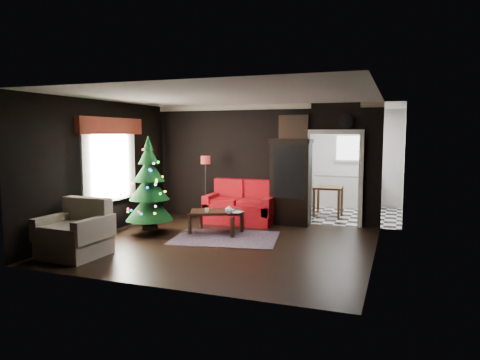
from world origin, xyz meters
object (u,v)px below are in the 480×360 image
(curio_cabinet, at_px, (291,184))
(kitchen_table, at_px, (328,201))
(loveseat, at_px, (241,202))
(christmas_tree, at_px, (149,184))
(coffee_table, at_px, (216,222))
(armchair, at_px, (74,230))
(floor_lamp, at_px, (206,187))
(wall_clock, at_px, (346,121))
(teapot, at_px, (229,210))

(curio_cabinet, xyz_separation_m, kitchen_table, (0.65, 1.43, -0.57))
(loveseat, height_order, kitchen_table, loveseat)
(christmas_tree, xyz_separation_m, coffee_table, (1.29, 0.52, -0.80))
(christmas_tree, bearing_deg, loveseat, 51.33)
(armchair, bearing_deg, coffee_table, 59.78)
(floor_lamp, bearing_deg, kitchen_table, 31.77)
(curio_cabinet, relative_size, christmas_tree, 1.00)
(floor_lamp, relative_size, kitchen_table, 2.00)
(floor_lamp, xyz_separation_m, coffee_table, (0.78, -1.21, -0.58))
(christmas_tree, bearing_deg, coffee_table, 21.94)
(wall_clock, bearing_deg, floor_lamp, -172.62)
(christmas_tree, distance_m, armchair, 2.04)
(christmas_tree, height_order, wall_clock, wall_clock)
(kitchen_table, bearing_deg, wall_clock, -66.25)
(curio_cabinet, distance_m, wall_clock, 1.88)
(floor_lamp, relative_size, coffee_table, 1.42)
(coffee_table, xyz_separation_m, wall_clock, (2.46, 1.64, 2.13))
(teapot, distance_m, wall_clock, 3.34)
(wall_clock, distance_m, kitchen_table, 2.43)
(curio_cabinet, xyz_separation_m, wall_clock, (1.20, 0.18, 1.43))
(coffee_table, relative_size, wall_clock, 3.30)
(curio_cabinet, distance_m, christmas_tree, 3.23)
(coffee_table, bearing_deg, floor_lamp, 122.85)
(curio_cabinet, bearing_deg, kitchen_table, 65.56)
(floor_lamp, bearing_deg, armchair, -102.41)
(loveseat, relative_size, curio_cabinet, 0.89)
(wall_clock, xyz_separation_m, kitchen_table, (-0.55, 1.25, -2.00))
(curio_cabinet, xyz_separation_m, christmas_tree, (-2.55, -1.98, 0.10))
(teapot, bearing_deg, loveseat, 100.61)
(armchair, distance_m, coffee_table, 2.93)
(coffee_table, xyz_separation_m, teapot, (0.39, -0.25, 0.32))
(loveseat, height_order, curio_cabinet, curio_cabinet)
(loveseat, height_order, wall_clock, wall_clock)
(armchair, xyz_separation_m, kitchen_table, (3.50, 5.34, -0.08))
(armchair, height_order, wall_clock, wall_clock)
(loveseat, distance_m, curio_cabinet, 1.25)
(armchair, distance_m, kitchen_table, 6.39)
(christmas_tree, xyz_separation_m, teapot, (1.68, 0.27, -0.48))
(armchair, relative_size, coffee_table, 0.97)
(coffee_table, bearing_deg, armchair, -122.98)
(armchair, bearing_deg, kitchen_table, 59.47)
(kitchen_table, bearing_deg, loveseat, -137.49)
(armchair, bearing_deg, floor_lamp, 80.36)
(wall_clock, bearing_deg, curio_cabinet, -171.47)
(christmas_tree, bearing_deg, armchair, -98.84)
(christmas_tree, height_order, armchair, christmas_tree)
(floor_lamp, height_order, kitchen_table, floor_lamp)
(christmas_tree, bearing_deg, wall_clock, 29.86)
(curio_cabinet, height_order, kitchen_table, curio_cabinet)
(curio_cabinet, xyz_separation_m, armchair, (-2.85, -3.91, -0.49))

